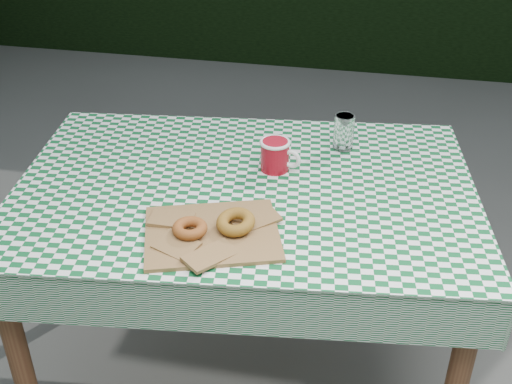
% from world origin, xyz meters
% --- Properties ---
extents(ground, '(60.00, 60.00, 0.00)m').
position_xyz_m(ground, '(0.00, 0.00, 0.00)').
color(ground, '#555550').
rests_on(ground, ground).
extents(table, '(1.39, 1.01, 0.75)m').
position_xyz_m(table, '(-0.16, -0.04, 0.38)').
color(table, brown).
rests_on(table, ground).
extents(tablecloth, '(1.42, 1.04, 0.01)m').
position_xyz_m(tablecloth, '(-0.16, -0.04, 0.75)').
color(tablecloth, '#0C5125').
rests_on(tablecloth, table).
extents(paper_bag, '(0.41, 0.36, 0.02)m').
position_xyz_m(paper_bag, '(-0.19, -0.29, 0.77)').
color(paper_bag, olive).
rests_on(paper_bag, tablecloth).
extents(bagel_front, '(0.13, 0.13, 0.03)m').
position_xyz_m(bagel_front, '(-0.24, -0.31, 0.79)').
color(bagel_front, brown).
rests_on(bagel_front, paper_bag).
extents(bagel_back, '(0.13, 0.13, 0.03)m').
position_xyz_m(bagel_back, '(-0.14, -0.27, 0.79)').
color(bagel_back, '#8C5F1D').
rests_on(bagel_back, paper_bag).
extents(coffee_mug, '(0.20, 0.20, 0.09)m').
position_xyz_m(coffee_mug, '(-0.09, 0.07, 0.80)').
color(coffee_mug, maroon).
rests_on(coffee_mug, tablecloth).
extents(drinking_glass, '(0.08, 0.08, 0.11)m').
position_xyz_m(drinking_glass, '(0.09, 0.25, 0.81)').
color(drinking_glass, white).
rests_on(drinking_glass, tablecloth).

